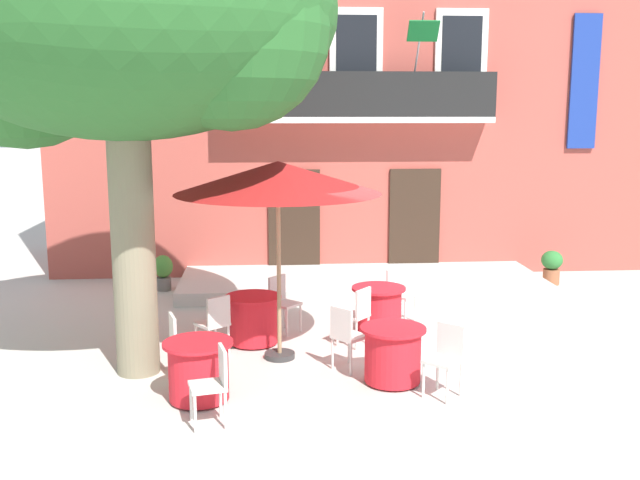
{
  "coord_description": "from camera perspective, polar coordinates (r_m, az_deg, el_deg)",
  "views": [
    {
      "loc": [
        -1.93,
        -10.41,
        3.56
      ],
      "look_at": [
        -1.03,
        2.11,
        1.3
      ],
      "focal_mm": 40.96,
      "sensor_mm": 36.0,
      "label": 1
    }
  ],
  "objects": [
    {
      "name": "cafe_table_near_tree",
      "position": [
        11.26,
        -5.22,
        -6.18
      ],
      "size": [
        0.86,
        0.86,
        0.76
      ],
      "color": "red",
      "rests_on": "ground"
    },
    {
      "name": "ground_planter_right",
      "position": [
        15.71,
        17.65,
        -1.91
      ],
      "size": [
        0.43,
        0.43,
        0.7
      ],
      "color": "#995638",
      "rests_on": "ground"
    },
    {
      "name": "entrance_step_platform",
      "position": [
        14.73,
        3.23,
        -3.3
      ],
      "size": [
        7.19,
        2.41,
        0.25
      ],
      "primitive_type": "cube",
      "color": "silver",
      "rests_on": "ground"
    },
    {
      "name": "cafe_chair_middle_1",
      "position": [
        10.08,
        2.08,
        -7.3
      ],
      "size": [
        0.56,
        0.56,
        0.91
      ],
      "color": "silver",
      "rests_on": "ground"
    },
    {
      "name": "cafe_chair_near_tree_1",
      "position": [
        11.81,
        -2.99,
        -4.68
      ],
      "size": [
        0.57,
        0.57,
        0.91
      ],
      "color": "silver",
      "rests_on": "ground"
    },
    {
      "name": "ground_planter_left",
      "position": [
        14.81,
        -12.15,
        -2.37
      ],
      "size": [
        0.38,
        0.38,
        0.71
      ],
      "color": "slate",
      "rests_on": "ground"
    },
    {
      "name": "cafe_chair_far_side_0",
      "position": [
        11.09,
        2.93,
        -5.67
      ],
      "size": [
        0.56,
        0.56,
        0.91
      ],
      "color": "silver",
      "rests_on": "ground"
    },
    {
      "name": "cafe_chair_near_tree_0",
      "position": [
        10.75,
        -8.21,
        -6.28
      ],
      "size": [
        0.56,
        0.56,
        0.91
      ],
      "color": "silver",
      "rests_on": "ground"
    },
    {
      "name": "cafe_table_far_side",
      "position": [
        11.78,
        4.58,
        -5.43
      ],
      "size": [
        0.86,
        0.86,
        0.76
      ],
      "color": "red",
      "rests_on": "ground"
    },
    {
      "name": "ground_plane",
      "position": [
        11.17,
        6.13,
        -8.44
      ],
      "size": [
        120.0,
        120.0,
        0.0
      ],
      "primitive_type": "plane",
      "color": "beige"
    },
    {
      "name": "cafe_umbrella",
      "position": [
        10.17,
        -3.31,
        4.84
      ],
      "size": [
        2.9,
        2.9,
        2.85
      ],
      "color": "#997A56",
      "rests_on": "ground"
    },
    {
      "name": "cafe_chair_far_side_1",
      "position": [
        12.41,
        6.09,
        -3.99
      ],
      "size": [
        0.56,
        0.56,
        0.91
      ],
      "color": "silver",
      "rests_on": "ground"
    },
    {
      "name": "cafe_table_front",
      "position": [
        9.23,
        -9.46,
        -10.01
      ],
      "size": [
        0.86,
        0.86,
        0.76
      ],
      "color": "red",
      "rests_on": "ground"
    },
    {
      "name": "cafe_chair_front_0",
      "position": [
        8.49,
        -8.27,
        -10.81
      ],
      "size": [
        0.48,
        0.48,
        0.91
      ],
      "color": "silver",
      "rests_on": "ground"
    },
    {
      "name": "cafe_chair_middle_0",
      "position": [
        9.36,
        9.82,
        -8.84
      ],
      "size": [
        0.57,
        0.57,
        0.91
      ],
      "color": "silver",
      "rests_on": "ground"
    },
    {
      "name": "cafe_table_middle",
      "position": [
        9.72,
        5.7,
        -8.87
      ],
      "size": [
        0.86,
        0.86,
        0.76
      ],
      "color": "red",
      "rests_on": "ground"
    },
    {
      "name": "building_facade",
      "position": [
        17.5,
        2.0,
        10.82
      ],
      "size": [
        13.0,
        5.09,
        7.5
      ],
      "color": "#B24C42",
      "rests_on": "ground"
    },
    {
      "name": "cafe_chair_front_1",
      "position": [
        9.87,
        -10.79,
        -7.86
      ],
      "size": [
        0.5,
        0.5,
        0.91
      ],
      "color": "silver",
      "rests_on": "ground"
    },
    {
      "name": "plane_tree",
      "position": [
        9.99,
        -15.58,
        16.15
      ],
      "size": [
        5.59,
        4.91,
        6.42
      ],
      "color": "#7F755B",
      "rests_on": "ground"
    }
  ]
}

